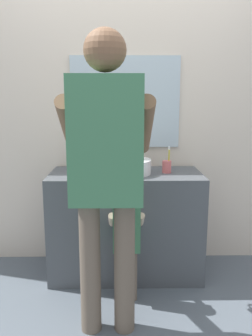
{
  "coord_description": "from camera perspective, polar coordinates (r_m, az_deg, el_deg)",
  "views": [
    {
      "loc": [
        -0.04,
        -2.37,
        1.41
      ],
      "look_at": [
        0.0,
        0.15,
        0.9
      ],
      "focal_mm": 37.35,
      "sensor_mm": 36.0,
      "label": 1
    }
  ],
  "objects": [
    {
      "name": "ground_plane",
      "position": [
        2.75,
        0.05,
        -19.4
      ],
      "size": [
        14.0,
        14.0,
        0.0
      ],
      "primitive_type": "plane",
      "color": "slate"
    },
    {
      "name": "back_wall",
      "position": [
        2.99,
        -0.14,
        10.24
      ],
      "size": [
        4.4,
        0.1,
        2.7
      ],
      "color": "beige",
      "rests_on": "ground"
    },
    {
      "name": "vanity_cabinet",
      "position": [
        2.85,
        -0.05,
        -9.04
      ],
      "size": [
        1.18,
        0.54,
        0.83
      ],
      "primitive_type": "cube",
      "color": "#4C5156",
      "rests_on": "ground"
    },
    {
      "name": "sink_basin",
      "position": [
        2.7,
        -0.04,
        0.29
      ],
      "size": [
        0.39,
        0.39,
        0.11
      ],
      "color": "white",
      "rests_on": "vanity_cabinet"
    },
    {
      "name": "faucet",
      "position": [
        2.92,
        -0.11,
        1.65
      ],
      "size": [
        0.18,
        0.14,
        0.18
      ],
      "color": "#B7BABF",
      "rests_on": "vanity_cabinet"
    },
    {
      "name": "toothbrush_cup",
      "position": [
        2.74,
        6.68,
        0.27
      ],
      "size": [
        0.07,
        0.07,
        0.21
      ],
      "color": "#D86666",
      "rests_on": "vanity_cabinet"
    },
    {
      "name": "soap_bottle",
      "position": [
        2.73,
        -6.88,
        0.59
      ],
      "size": [
        0.06,
        0.06,
        0.16
      ],
      "color": "#B27FC6",
      "rests_on": "vanity_cabinet"
    },
    {
      "name": "child_toddler",
      "position": [
        2.45,
        0.09,
        -10.88
      ],
      "size": [
        0.25,
        0.25,
        0.81
      ],
      "color": "#6B5B4C",
      "rests_on": "ground"
    },
    {
      "name": "adult_parent",
      "position": [
        1.98,
        -3.24,
        1.37
      ],
      "size": [
        0.55,
        0.58,
        1.77
      ],
      "color": "#6B5B4C",
      "rests_on": "ground"
    }
  ]
}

